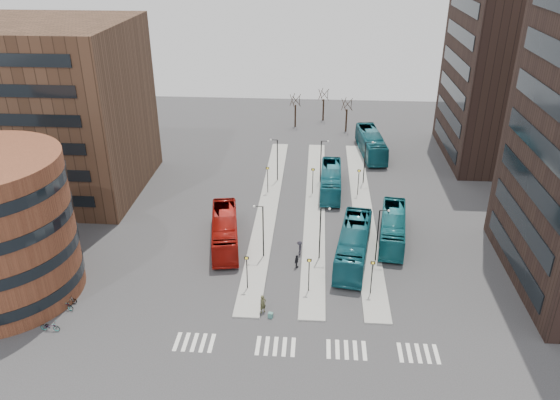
# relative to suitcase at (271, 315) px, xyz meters

# --- Properties ---
(ground) EXTENTS (160.00, 160.00, 0.00)m
(ground) POSITION_rel_suitcase_xyz_m (1.76, -7.81, -0.26)
(ground) COLOR #2F2F32
(ground) RESTS_ON ground
(island_left) EXTENTS (2.50, 45.00, 0.15)m
(island_left) POSITION_rel_suitcase_xyz_m (-2.24, 22.19, -0.19)
(island_left) COLOR gray
(island_left) RESTS_ON ground
(island_mid) EXTENTS (2.50, 45.00, 0.15)m
(island_mid) POSITION_rel_suitcase_xyz_m (3.76, 22.19, -0.19)
(island_mid) COLOR gray
(island_mid) RESTS_ON ground
(island_right) EXTENTS (2.50, 45.00, 0.15)m
(island_right) POSITION_rel_suitcase_xyz_m (9.76, 22.19, -0.19)
(island_right) COLOR gray
(island_right) RESTS_ON ground
(suitcase) EXTENTS (0.49, 0.43, 0.52)m
(suitcase) POSITION_rel_suitcase_xyz_m (0.00, 0.00, 0.00)
(suitcase) COLOR #1B2997
(suitcase) RESTS_ON ground
(red_bus) EXTENTS (4.67, 12.03, 3.27)m
(red_bus) POSITION_rel_suitcase_xyz_m (-6.24, 12.82, 1.37)
(red_bus) COLOR maroon
(red_bus) RESTS_ON ground
(teal_bus_a) EXTENTS (4.76, 12.88, 3.51)m
(teal_bus_a) POSITION_rel_suitcase_xyz_m (7.96, 10.60, 1.49)
(teal_bus_a) COLOR #12505E
(teal_bus_a) RESTS_ON ground
(teal_bus_b) EXTENTS (2.92, 11.39, 3.16)m
(teal_bus_b) POSITION_rel_suitcase_xyz_m (5.77, 27.43, 1.32)
(teal_bus_b) COLOR #166271
(teal_bus_b) RESTS_ON ground
(teal_bus_c) EXTENTS (4.11, 11.46, 3.12)m
(teal_bus_c) POSITION_rel_suitcase_xyz_m (12.62, 14.97, 1.30)
(teal_bus_c) COLOR #16646E
(teal_bus_c) RESTS_ON ground
(teal_bus_d) EXTENTS (4.25, 13.01, 3.56)m
(teal_bus_d) POSITION_rel_suitcase_xyz_m (12.22, 41.52, 1.52)
(teal_bus_d) COLOR #135562
(teal_bus_d) RESTS_ON ground
(traveller) EXTENTS (0.80, 0.76, 1.84)m
(traveller) POSITION_rel_suitcase_xyz_m (-0.77, 0.74, 0.66)
(traveller) COLOR #454429
(traveller) RESTS_ON ground
(commuter_a) EXTENTS (1.02, 0.86, 1.86)m
(commuter_a) POSITION_rel_suitcase_xyz_m (-5.49, 9.13, 0.67)
(commuter_a) COLOR black
(commuter_a) RESTS_ON ground
(commuter_b) EXTENTS (0.67, 0.95, 1.49)m
(commuter_b) POSITION_rel_suitcase_xyz_m (2.01, 8.43, 0.49)
(commuter_b) COLOR black
(commuter_b) RESTS_ON ground
(commuter_c) EXTENTS (0.64, 1.08, 1.66)m
(commuter_c) POSITION_rel_suitcase_xyz_m (2.21, 11.00, 0.57)
(commuter_c) COLOR black
(commuter_c) RESTS_ON ground
(bicycle_near) EXTENTS (1.82, 0.71, 0.94)m
(bicycle_near) POSITION_rel_suitcase_xyz_m (-19.24, -3.18, 0.21)
(bicycle_near) COLOR gray
(bicycle_near) RESTS_ON ground
(bicycle_mid) EXTENTS (1.65, 0.69, 0.96)m
(bicycle_mid) POSITION_rel_suitcase_xyz_m (-19.24, 0.62, 0.22)
(bicycle_mid) COLOR gray
(bicycle_mid) RESTS_ON ground
(bicycle_far) EXTENTS (2.02, 1.19, 1.00)m
(bicycle_far) POSITION_rel_suitcase_xyz_m (-19.24, -0.11, 0.24)
(bicycle_far) COLOR gray
(bicycle_far) RESTS_ON ground
(crosswalk_stripes) EXTENTS (22.35, 2.40, 0.01)m
(crosswalk_stripes) POSITION_rel_suitcase_xyz_m (3.51, -3.81, -0.26)
(crosswalk_stripes) COLOR silver
(crosswalk_stripes) RESTS_ON ground
(office_block) EXTENTS (25.00, 20.12, 22.00)m
(office_block) POSITION_rel_suitcase_xyz_m (-32.24, 26.18, 10.74)
(office_block) COLOR #4B3222
(office_block) RESTS_ON ground
(tower_far) EXTENTS (20.12, 20.00, 30.00)m
(tower_far) POSITION_rel_suitcase_xyz_m (33.74, 42.19, 14.74)
(tower_far) COLOR black
(tower_far) RESTS_ON ground
(sign_poles) EXTENTS (12.45, 22.12, 3.65)m
(sign_poles) POSITION_rel_suitcase_xyz_m (3.36, 15.19, 2.15)
(sign_poles) COLOR black
(sign_poles) RESTS_ON ground
(lamp_posts) EXTENTS (14.04, 20.24, 6.12)m
(lamp_posts) POSITION_rel_suitcase_xyz_m (4.40, 20.19, 3.32)
(lamp_posts) COLOR black
(lamp_posts) RESTS_ON ground
(bare_trees) EXTENTS (10.97, 8.14, 5.90)m
(bare_trees) POSITION_rel_suitcase_xyz_m (4.43, 54.86, 2.46)
(bare_trees) COLOR black
(bare_trees) RESTS_ON ground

